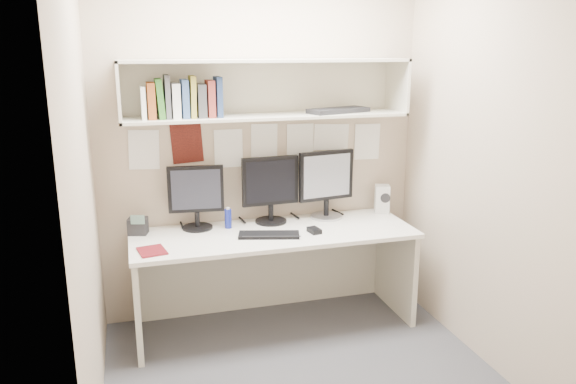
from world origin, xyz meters
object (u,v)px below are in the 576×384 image
object	(u,v)px
desk	(274,279)
maroon_notebook	(152,251)
monitor_right	(326,182)
monitor_center	(270,187)
desk_phone	(138,226)
monitor_left	(196,195)
keyboard	(269,235)
speaker	(382,199)

from	to	relation	value
desk	maroon_notebook	world-z (taller)	maroon_notebook
desk	monitor_right	bearing A→B (deg)	25.00
maroon_notebook	monitor_center	bearing A→B (deg)	14.08
monitor_center	desk_phone	bearing A→B (deg)	177.90
monitor_left	maroon_notebook	world-z (taller)	monitor_left
monitor_left	monitor_right	world-z (taller)	monitor_right
monitor_center	keyboard	bearing A→B (deg)	-109.44
desk_phone	speaker	bearing A→B (deg)	15.62
monitor_right	desk_phone	size ratio (longest dim) A/B	3.38
desk	desk_phone	xyz separation A→B (m)	(-0.93, 0.20, 0.42)
desk	speaker	xyz separation A→B (m)	(0.94, 0.22, 0.47)
monitor_left	speaker	bearing A→B (deg)	6.37
desk	monitor_center	size ratio (longest dim) A/B	4.03
desk	desk_phone	distance (m)	1.04
speaker	maroon_notebook	xyz separation A→B (m)	(-1.79, -0.41, -0.10)
keyboard	monitor_left	bearing A→B (deg)	159.95
monitor_center	maroon_notebook	distance (m)	1.01
desk	monitor_center	world-z (taller)	monitor_center
monitor_left	speaker	size ratio (longest dim) A/B	2.09
desk	monitor_right	world-z (taller)	monitor_right
monitor_right	monitor_left	bearing A→B (deg)	171.70
monitor_left	monitor_center	xyz separation A→B (m)	(0.55, -0.00, 0.02)
desk	maroon_notebook	distance (m)	0.95
monitor_right	desk_phone	world-z (taller)	monitor_right
keyboard	desk_phone	xyz separation A→B (m)	(-0.87, 0.30, 0.05)
monitor_left	monitor_right	xyz separation A→B (m)	(0.98, -0.00, 0.03)
monitor_right	speaker	bearing A→B (deg)	-8.17
monitor_left	monitor_center	distance (m)	0.55
monitor_center	desk_phone	size ratio (longest dim) A/B	3.24
monitor_left	desk_phone	distance (m)	0.46
desk	monitor_center	bearing A→B (deg)	81.56
keyboard	maroon_notebook	size ratio (longest dim) A/B	2.09
maroon_notebook	desk_phone	distance (m)	0.40
desk	monitor_right	distance (m)	0.82
speaker	desk	bearing A→B (deg)	-148.50
monitor_center	monitor_right	size ratio (longest dim) A/B	0.96
monitor_left	maroon_notebook	size ratio (longest dim) A/B	2.30
speaker	monitor_left	bearing A→B (deg)	-161.65
monitor_left	speaker	world-z (taller)	monitor_left
maroon_notebook	speaker	bearing A→B (deg)	2.30
monitor_center	speaker	distance (m)	0.92
monitor_center	desk	bearing A→B (deg)	-101.52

